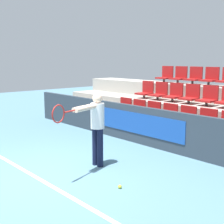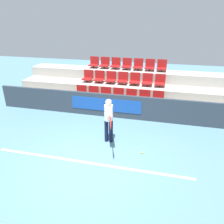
# 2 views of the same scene
# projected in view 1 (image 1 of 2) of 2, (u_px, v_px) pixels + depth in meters

# --- Properties ---
(ground_plane) EXTENTS (30.00, 30.00, 0.00)m
(ground_plane) POSITION_uv_depth(u_px,v_px,m) (34.00, 178.00, 5.84)
(ground_plane) COLOR slate
(court_baseline) EXTENTS (5.87, 0.08, 0.01)m
(court_baseline) POSITION_uv_depth(u_px,v_px,m) (36.00, 177.00, 5.86)
(court_baseline) COLOR white
(court_baseline) RESTS_ON ground
(barrier_wall) EXTENTS (10.36, 0.14, 0.99)m
(barrier_wall) POSITION_uv_depth(u_px,v_px,m) (150.00, 127.00, 7.89)
(barrier_wall) COLOR #2D3842
(barrier_wall) RESTS_ON ground
(bleacher_tier_front) EXTENTS (9.96, 1.00, 0.47)m
(bleacher_tier_front) POSITION_uv_depth(u_px,v_px,m) (164.00, 134.00, 8.31)
(bleacher_tier_front) COLOR #ADA89E
(bleacher_tier_front) RESTS_ON ground
(bleacher_tier_middle) EXTENTS (9.96, 1.00, 0.94)m
(bleacher_tier_middle) POSITION_uv_depth(u_px,v_px,m) (187.00, 120.00, 8.92)
(bleacher_tier_middle) COLOR #ADA89E
(bleacher_tier_middle) RESTS_ON ground
(bleacher_tier_back) EXTENTS (9.96, 1.00, 1.41)m
(bleacher_tier_back) POSITION_uv_depth(u_px,v_px,m) (206.00, 108.00, 9.54)
(bleacher_tier_back) COLOR #ADA89E
(bleacher_tier_back) RESTS_ON ground
(stadium_chair_0) EXTENTS (0.46, 0.42, 0.55)m
(stadium_chair_0) POSITION_uv_depth(u_px,v_px,m) (123.00, 108.00, 9.57)
(stadium_chair_0) COLOR #333333
(stadium_chair_0) RESTS_ON bleacher_tier_front
(stadium_chair_1) EXTENTS (0.46, 0.42, 0.55)m
(stadium_chair_1) POSITION_uv_depth(u_px,v_px,m) (137.00, 111.00, 9.15)
(stadium_chair_1) COLOR #333333
(stadium_chair_1) RESTS_ON bleacher_tier_front
(stadium_chair_2) EXTENTS (0.46, 0.42, 0.55)m
(stadium_chair_2) POSITION_uv_depth(u_px,v_px,m) (152.00, 113.00, 8.73)
(stadium_chair_2) COLOR #333333
(stadium_chair_2) RESTS_ON bleacher_tier_front
(stadium_chair_3) EXTENTS (0.46, 0.42, 0.55)m
(stadium_chair_3) POSITION_uv_depth(u_px,v_px,m) (168.00, 116.00, 8.31)
(stadium_chair_3) COLOR #333333
(stadium_chair_3) RESTS_ON bleacher_tier_front
(stadium_chair_4) EXTENTS (0.46, 0.42, 0.55)m
(stadium_chair_4) POSITION_uv_depth(u_px,v_px,m) (186.00, 119.00, 7.89)
(stadium_chair_4) COLOR #333333
(stadium_chair_4) RESTS_ON bleacher_tier_front
(stadium_chair_5) EXTENTS (0.46, 0.42, 0.55)m
(stadium_chair_5) POSITION_uv_depth(u_px,v_px,m) (206.00, 122.00, 7.47)
(stadium_chair_5) COLOR #333333
(stadium_chair_5) RESTS_ON bleacher_tier_front
(stadium_chair_7) EXTENTS (0.46, 0.42, 0.55)m
(stadium_chair_7) POSITION_uv_depth(u_px,v_px,m) (146.00, 91.00, 10.15)
(stadium_chair_7) COLOR #333333
(stadium_chair_7) RESTS_ON bleacher_tier_middle
(stadium_chair_8) EXTENTS (0.46, 0.42, 0.55)m
(stadium_chair_8) POSITION_uv_depth(u_px,v_px,m) (159.00, 92.00, 9.73)
(stadium_chair_8) COLOR #333333
(stadium_chair_8) RESTS_ON bleacher_tier_middle
(stadium_chair_9) EXTENTS (0.46, 0.42, 0.55)m
(stadium_chair_9) POSITION_uv_depth(u_px,v_px,m) (174.00, 94.00, 9.31)
(stadium_chair_9) COLOR #333333
(stadium_chair_9) RESTS_ON bleacher_tier_middle
(stadium_chair_10) EXTENTS (0.46, 0.42, 0.55)m
(stadium_chair_10) POSITION_uv_depth(u_px,v_px,m) (190.00, 95.00, 8.89)
(stadium_chair_10) COLOR #333333
(stadium_chair_10) RESTS_ON bleacher_tier_middle
(stadium_chair_11) EXTENTS (0.46, 0.42, 0.55)m
(stadium_chair_11) POSITION_uv_depth(u_px,v_px,m) (208.00, 97.00, 8.47)
(stadium_chair_11) COLOR #333333
(stadium_chair_11) RESTS_ON bleacher_tier_middle
(stadium_chair_14) EXTENTS (0.46, 0.42, 0.55)m
(stadium_chair_14) POSITION_uv_depth(u_px,v_px,m) (166.00, 75.00, 10.73)
(stadium_chair_14) COLOR #333333
(stadium_chair_14) RESTS_ON bleacher_tier_back
(stadium_chair_15) EXTENTS (0.46, 0.42, 0.55)m
(stadium_chair_15) POSITION_uv_depth(u_px,v_px,m) (179.00, 76.00, 10.31)
(stadium_chair_15) COLOR #333333
(stadium_chair_15) RESTS_ON bleacher_tier_back
(stadium_chair_16) EXTENTS (0.46, 0.42, 0.55)m
(stadium_chair_16) POSITION_uv_depth(u_px,v_px,m) (194.00, 77.00, 9.89)
(stadium_chair_16) COLOR #333333
(stadium_chair_16) RESTS_ON bleacher_tier_back
(stadium_chair_17) EXTENTS (0.46, 0.42, 0.55)m
(stadium_chair_17) POSITION_uv_depth(u_px,v_px,m) (210.00, 78.00, 9.47)
(stadium_chair_17) COLOR #333333
(stadium_chair_17) RESTS_ON bleacher_tier_back
(tennis_player) EXTENTS (0.56, 1.44, 1.52)m
(tennis_player) POSITION_uv_depth(u_px,v_px,m) (95.00, 123.00, 6.28)
(tennis_player) COLOR black
(tennis_player) RESTS_ON ground
(tennis_ball) EXTENTS (0.07, 0.07, 0.07)m
(tennis_ball) POSITION_uv_depth(u_px,v_px,m) (120.00, 187.00, 5.35)
(tennis_ball) COLOR #CCDB33
(tennis_ball) RESTS_ON ground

